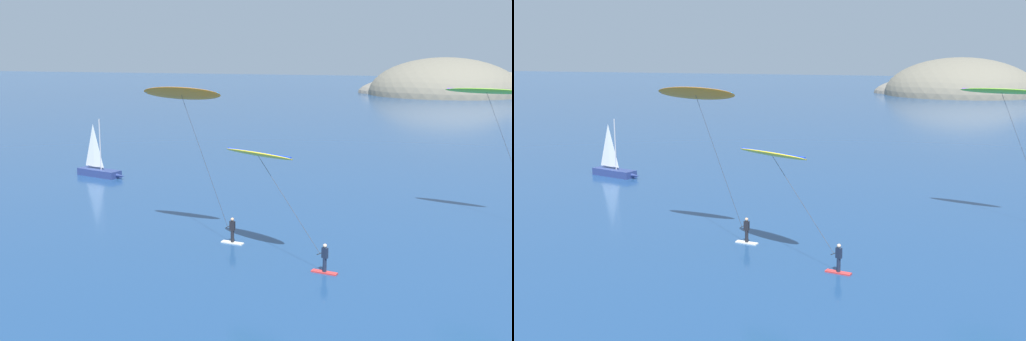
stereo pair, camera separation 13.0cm
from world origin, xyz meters
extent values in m
ellipsoid|color=#6B6656|center=(5.59, 178.04, 0.00)|extent=(41.91, 42.86, 20.41)
ellipsoid|color=slate|center=(14.49, 178.82, 0.00)|extent=(66.18, 24.68, 12.98)
cube|color=navy|center=(-22.71, 46.38, 0.35)|extent=(5.00, 2.58, 0.70)
cone|color=navy|center=(-20.39, 45.77, 0.35)|extent=(2.26, 1.19, 0.67)
cylinder|color=#B2B2B7|center=(-22.42, 46.30, 3.20)|extent=(0.12, 0.12, 5.00)
pyramid|color=white|center=(-23.29, 46.53, 3.03)|extent=(1.76, 0.54, 4.25)
cylinder|color=#A5A5AD|center=(-23.29, 46.53, 0.95)|extent=(1.76, 0.54, 0.08)
ellipsoid|color=#8CD12D|center=(12.78, 40.50, 9.46)|extent=(6.00, 2.72, 0.57)
cylinder|color=#722DD1|center=(12.78, 40.50, 9.51)|extent=(5.45, 1.70, 0.16)
cylinder|color=#333338|center=(14.48, 40.01, 5.21)|extent=(3.43, 1.00, 8.31)
cube|color=silver|center=(-2.45, 29.50, 0.04)|extent=(1.54, 0.61, 0.08)
cylinder|color=black|center=(-2.45, 29.50, 0.48)|extent=(0.22, 0.22, 0.80)
cube|color=black|center=(-2.45, 29.50, 1.18)|extent=(0.36, 0.25, 0.60)
sphere|color=tan|center=(-2.45, 29.50, 1.60)|extent=(0.22, 0.22, 0.22)
cylinder|color=black|center=(-2.80, 29.55, 1.06)|extent=(0.12, 0.55, 0.04)
ellipsoid|color=orange|center=(-6.10, 30.02, 9.57)|extent=(5.95, 2.28, 1.04)
cylinder|color=#0F7FE5|center=(-6.10, 30.02, 9.62)|extent=(5.48, 0.93, 0.16)
cylinder|color=#333338|center=(-4.45, 29.78, 5.27)|extent=(3.33, 0.50, 8.42)
cube|color=red|center=(4.41, 25.83, 0.04)|extent=(1.55, 0.64, 0.08)
cylinder|color=#192338|center=(4.41, 25.83, 0.48)|extent=(0.22, 0.22, 0.80)
cube|color=#192338|center=(4.41, 25.83, 1.18)|extent=(0.39, 0.33, 0.60)
sphere|color=beige|center=(4.41, 25.83, 1.60)|extent=(0.22, 0.22, 0.22)
cylinder|color=black|center=(4.09, 25.99, 1.06)|extent=(0.28, 0.51, 0.04)
ellipsoid|color=yellow|center=(-0.27, 28.17, 6.18)|extent=(5.56, 3.73, 0.62)
cylinder|color=#1432E0|center=(-0.27, 28.17, 6.23)|extent=(4.75, 2.48, 0.16)
cylinder|color=#333338|center=(1.91, 27.08, 3.57)|extent=(4.40, 2.21, 5.03)
camera|label=1|loc=(11.42, -7.99, 12.38)|focal=45.00mm
camera|label=2|loc=(11.54, -7.95, 12.38)|focal=45.00mm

